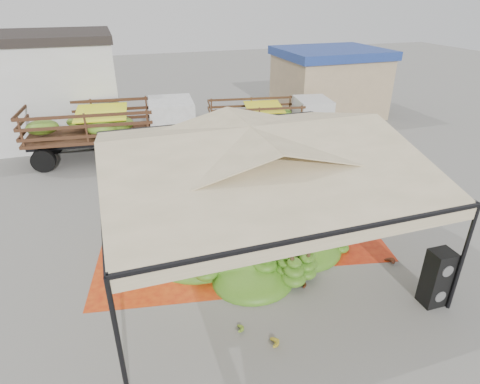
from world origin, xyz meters
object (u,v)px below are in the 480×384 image
object	(u,v)px
banana_heap	(255,238)
truck_left	(119,124)
speaker_stack	(437,278)
vendor	(179,165)
truck_right	(275,116)

from	to	relation	value
banana_heap	truck_left	bearing A→B (deg)	108.26
banana_heap	speaker_stack	distance (m)	4.98
speaker_stack	vendor	bearing A→B (deg)	119.38
vendor	truck_right	world-z (taller)	truck_right
truck_left	truck_right	xyz separation A→B (m)	(7.94, -0.17, -0.28)
vendor	truck_left	size ratio (longest dim) A/B	0.23
truck_left	banana_heap	bearing A→B (deg)	-65.85
vendor	speaker_stack	bearing A→B (deg)	133.31
banana_heap	truck_right	distance (m)	10.74
banana_heap	truck_right	bearing A→B (deg)	63.99
speaker_stack	truck_right	xyz separation A→B (m)	(1.06, 13.03, 0.55)
banana_heap	truck_right	size ratio (longest dim) A/B	0.90
banana_heap	speaker_stack	world-z (taller)	speaker_stack
vendor	truck_left	distance (m)	4.66
banana_heap	speaker_stack	xyz separation A→B (m)	(3.64, -3.39, 0.16)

